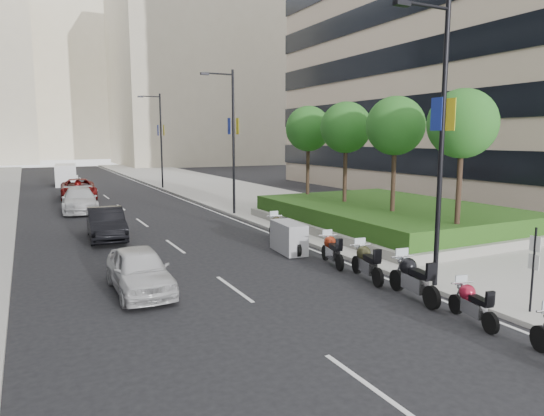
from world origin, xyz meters
TOP-DOWN VIEW (x-y plane):
  - ground at (0.00, 0.00)m, footprint 160.00×160.00m
  - sidewalk_right at (9.00, 30.00)m, footprint 10.00×100.00m
  - lane_edge at (3.70, 30.00)m, footprint 0.12×100.00m
  - lane_centre at (-1.50, 30.00)m, footprint 0.12×100.00m
  - building_cream_right at (22.00, 80.00)m, footprint 28.00×24.00m
  - building_cream_centre at (2.00, 120.00)m, footprint 30.00×24.00m
  - planter at (10.00, 10.00)m, footprint 10.00×14.00m
  - hedge at (10.00, 10.00)m, footprint 9.40×13.40m
  - tree_0 at (8.50, 4.00)m, footprint 2.80×2.80m
  - tree_1 at (8.50, 8.00)m, footprint 2.80×2.80m
  - tree_2 at (8.50, 12.00)m, footprint 2.80×2.80m
  - tree_3 at (8.50, 16.00)m, footprint 2.80×2.80m
  - lamp_post_0 at (4.14, 1.00)m, footprint 2.34×0.45m
  - lamp_post_1 at (4.14, 18.00)m, footprint 2.34×0.45m
  - lamp_post_2 at (4.14, 36.00)m, footprint 2.34×0.45m
  - parking_sign at (4.80, -2.00)m, footprint 0.06×0.32m
  - motorcycle_1 at (3.01, -1.57)m, footprint 0.72×1.97m
  - motorcycle_2 at (2.97, 0.60)m, footprint 0.83×2.47m
  - motorcycle_3 at (3.00, 2.89)m, footprint 0.82×2.29m
  - motorcycle_4 at (3.03, 5.07)m, footprint 0.81×2.17m
  - motorcycle_5 at (2.51, 7.60)m, footprint 1.08×2.29m
  - motorcycle_6 at (3.19, 9.88)m, footprint 0.78×2.34m
  - car_a at (-4.29, 5.08)m, footprint 1.71×4.19m
  - car_b at (-4.02, 14.08)m, footprint 1.89×4.72m
  - car_c at (-4.28, 24.10)m, footprint 2.55×5.53m
  - car_d at (-3.65, 31.74)m, footprint 2.99×5.91m
  - delivery_van at (-3.70, 43.97)m, footprint 2.37×5.31m

SIDE VIEW (x-z plane):
  - ground at x=0.00m, z-range 0.00..0.00m
  - lane_edge at x=3.70m, z-range 0.00..0.01m
  - lane_centre at x=-1.50m, z-range 0.00..0.01m
  - sidewalk_right at x=9.00m, z-range 0.00..0.15m
  - planter at x=10.00m, z-range 0.15..0.55m
  - motorcycle_1 at x=3.01m, z-range 0.03..1.03m
  - motorcycle_4 at x=3.03m, z-range 0.04..1.14m
  - motorcycle_3 at x=3.00m, z-range 0.04..1.19m
  - motorcycle_6 at x=3.19m, z-range 0.04..1.21m
  - motorcycle_5 at x=2.51m, z-range 0.00..1.31m
  - motorcycle_2 at x=2.97m, z-range 0.04..1.28m
  - car_a at x=-4.29m, z-range 0.00..1.42m
  - car_b at x=-4.02m, z-range 0.00..1.53m
  - car_c at x=-4.28m, z-range 0.00..1.57m
  - car_d at x=-3.65m, z-range 0.00..1.60m
  - hedge at x=10.00m, z-range 0.55..1.35m
  - delivery_van at x=-3.70m, z-range -0.07..2.10m
  - parking_sign at x=4.80m, z-range 0.21..2.71m
  - lamp_post_0 at x=4.14m, z-range 0.57..9.57m
  - lamp_post_1 at x=4.14m, z-range 0.57..9.57m
  - lamp_post_2 at x=4.14m, z-range 0.57..9.57m
  - tree_0 at x=8.50m, z-range 2.27..8.57m
  - tree_1 at x=8.50m, z-range 2.27..8.57m
  - tree_2 at x=8.50m, z-range 2.27..8.57m
  - tree_3 at x=8.50m, z-range 2.27..8.57m
  - building_cream_right at x=22.00m, z-range 0.00..36.00m
  - building_cream_centre at x=2.00m, z-range 0.00..38.00m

